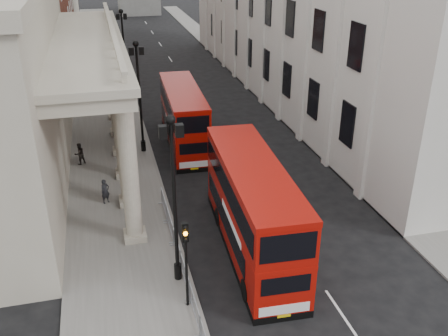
# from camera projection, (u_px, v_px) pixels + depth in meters

# --- Properties ---
(ground) EXTENTS (260.00, 260.00, 0.00)m
(ground) POSITION_uv_depth(u_px,v_px,m) (208.00, 336.00, 20.79)
(ground) COLOR black
(ground) RESTS_ON ground
(sidewalk_west) EXTENTS (6.00, 140.00, 0.12)m
(sidewalk_west) POSITION_uv_depth(u_px,v_px,m) (107.00, 112.00, 46.36)
(sidewalk_west) COLOR slate
(sidewalk_west) RESTS_ON ground
(sidewalk_east) EXTENTS (3.00, 140.00, 0.12)m
(sidewalk_east) POSITION_uv_depth(u_px,v_px,m) (274.00, 99.00, 50.02)
(sidewalk_east) COLOR slate
(sidewalk_east) RESTS_ON ground
(kerb) EXTENTS (0.20, 140.00, 0.14)m
(kerb) POSITION_uv_depth(u_px,v_px,m) (139.00, 110.00, 47.01)
(kerb) COLOR slate
(kerb) RESTS_ON ground
(lamp_post_south) EXTENTS (1.05, 0.44, 8.32)m
(lamp_post_south) POSITION_uv_depth(u_px,v_px,m) (174.00, 190.00, 22.05)
(lamp_post_south) COLOR black
(lamp_post_south) RESTS_ON sidewalk_west
(lamp_post_mid) EXTENTS (1.05, 0.44, 8.32)m
(lamp_post_mid) POSITION_uv_depth(u_px,v_px,m) (139.00, 90.00, 36.05)
(lamp_post_mid) COLOR black
(lamp_post_mid) RESTS_ON sidewalk_west
(lamp_post_north) EXTENTS (1.05, 0.44, 8.32)m
(lamp_post_north) POSITION_uv_depth(u_px,v_px,m) (124.00, 45.00, 50.06)
(lamp_post_north) COLOR black
(lamp_post_north) RESTS_ON sidewalk_west
(traffic_light) EXTENTS (0.28, 0.33, 4.30)m
(traffic_light) POSITION_uv_depth(u_px,v_px,m) (186.00, 250.00, 21.08)
(traffic_light) COLOR black
(traffic_light) RESTS_ON sidewalk_west
(crowd_barriers) EXTENTS (0.50, 18.75, 1.10)m
(crowd_barriers) POSITION_uv_depth(u_px,v_px,m) (190.00, 291.00, 22.37)
(crowd_barriers) COLOR gray
(crowd_barriers) RESTS_ON sidewalk_west
(bus_near) EXTENTS (3.29, 11.47, 4.90)m
(bus_near) POSITION_uv_depth(u_px,v_px,m) (253.00, 207.00, 25.45)
(bus_near) COLOR #A40E07
(bus_near) RESTS_ON ground
(bus_far) EXTENTS (2.97, 10.62, 4.55)m
(bus_far) POSITION_uv_depth(u_px,v_px,m) (183.00, 116.00, 38.48)
(bus_far) COLOR #A40E07
(bus_far) RESTS_ON ground
(pedestrian_a) EXTENTS (0.68, 0.61, 1.56)m
(pedestrian_a) POSITION_uv_depth(u_px,v_px,m) (105.00, 191.00, 30.47)
(pedestrian_a) COLOR black
(pedestrian_a) RESTS_ON sidewalk_west
(pedestrian_b) EXTENTS (0.98, 0.92, 1.60)m
(pedestrian_b) POSITION_uv_depth(u_px,v_px,m) (79.00, 154.00, 35.58)
(pedestrian_b) COLOR black
(pedestrian_b) RESTS_ON sidewalk_west
(pedestrian_c) EXTENTS (0.98, 0.74, 1.80)m
(pedestrian_c) POSITION_uv_depth(u_px,v_px,m) (118.00, 129.00, 39.73)
(pedestrian_c) COLOR black
(pedestrian_c) RESTS_ON sidewalk_west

